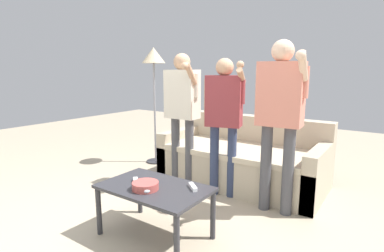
{
  "coord_description": "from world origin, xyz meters",
  "views": [
    {
      "loc": [
        1.7,
        -1.75,
        1.36
      ],
      "look_at": [
        0.15,
        0.49,
        0.87
      ],
      "focal_mm": 28.26,
      "sensor_mm": 36.0,
      "label": 1
    }
  ],
  "objects_px": {
    "floor_lamp": "(154,64)",
    "player_center": "(224,111)",
    "coffee_table": "(155,193)",
    "game_remote_nunchuk": "(148,190)",
    "player_left": "(182,104)",
    "player_right": "(280,107)",
    "snack_bowl": "(145,186)",
    "couch": "(243,160)",
    "game_remote_wand_near": "(193,187)",
    "game_remote_wand_far": "(136,182)"
  },
  "relations": [
    {
      "from": "snack_bowl",
      "to": "game_remote_wand_near",
      "type": "xyz_separation_m",
      "value": [
        0.3,
        0.23,
        -0.01
      ]
    },
    {
      "from": "couch",
      "to": "coffee_table",
      "type": "distance_m",
      "value": 1.58
    },
    {
      "from": "game_remote_nunchuk",
      "to": "floor_lamp",
      "type": "relative_size",
      "value": 0.05
    },
    {
      "from": "player_left",
      "to": "game_remote_wand_near",
      "type": "relative_size",
      "value": 11.6
    },
    {
      "from": "game_remote_wand_near",
      "to": "coffee_table",
      "type": "bearing_deg",
      "value": -154.18
    },
    {
      "from": "game_remote_nunchuk",
      "to": "player_left",
      "type": "xyz_separation_m",
      "value": [
        -0.57,
        1.21,
        0.52
      ]
    },
    {
      "from": "player_left",
      "to": "player_center",
      "type": "xyz_separation_m",
      "value": [
        0.57,
        -0.02,
        -0.04
      ]
    },
    {
      "from": "game_remote_wand_near",
      "to": "player_left",
      "type": "bearing_deg",
      "value": 130.45
    },
    {
      "from": "coffee_table",
      "to": "player_right",
      "type": "height_order",
      "value": "player_right"
    },
    {
      "from": "coffee_table",
      "to": "game_remote_wand_near",
      "type": "height_order",
      "value": "game_remote_wand_near"
    },
    {
      "from": "floor_lamp",
      "to": "player_center",
      "type": "xyz_separation_m",
      "value": [
        1.44,
        -0.52,
        -0.52
      ]
    },
    {
      "from": "game_remote_wand_near",
      "to": "game_remote_nunchuk",
      "type": "bearing_deg",
      "value": -131.46
    },
    {
      "from": "coffee_table",
      "to": "floor_lamp",
      "type": "height_order",
      "value": "floor_lamp"
    },
    {
      "from": "snack_bowl",
      "to": "game_remote_wand_far",
      "type": "distance_m",
      "value": 0.16
    },
    {
      "from": "floor_lamp",
      "to": "player_center",
      "type": "bearing_deg",
      "value": -19.81
    },
    {
      "from": "floor_lamp",
      "to": "game_remote_wand_near",
      "type": "xyz_separation_m",
      "value": [
        1.69,
        -1.45,
        -1.01
      ]
    },
    {
      "from": "player_center",
      "to": "snack_bowl",
      "type": "bearing_deg",
      "value": -92.94
    },
    {
      "from": "snack_bowl",
      "to": "coffee_table",
      "type": "bearing_deg",
      "value": 79.76
    },
    {
      "from": "floor_lamp",
      "to": "player_left",
      "type": "distance_m",
      "value": 1.12
    },
    {
      "from": "coffee_table",
      "to": "player_right",
      "type": "distance_m",
      "value": 1.37
    },
    {
      "from": "game_remote_wand_near",
      "to": "game_remote_wand_far",
      "type": "distance_m",
      "value": 0.49
    },
    {
      "from": "couch",
      "to": "game_remote_wand_near",
      "type": "bearing_deg",
      "value": -80.6
    },
    {
      "from": "game_remote_nunchuk",
      "to": "couch",
      "type": "bearing_deg",
      "value": 90.11
    },
    {
      "from": "coffee_table",
      "to": "game_remote_wand_near",
      "type": "xyz_separation_m",
      "value": [
        0.28,
        0.14,
        0.07
      ]
    },
    {
      "from": "couch",
      "to": "game_remote_nunchuk",
      "type": "relative_size",
      "value": 22.0
    },
    {
      "from": "game_remote_nunchuk",
      "to": "player_right",
      "type": "relative_size",
      "value": 0.05
    },
    {
      "from": "snack_bowl",
      "to": "game_remote_nunchuk",
      "type": "distance_m",
      "value": 0.08
    },
    {
      "from": "coffee_table",
      "to": "player_center",
      "type": "height_order",
      "value": "player_center"
    },
    {
      "from": "game_remote_nunchuk",
      "to": "game_remote_wand_far",
      "type": "height_order",
      "value": "game_remote_nunchuk"
    },
    {
      "from": "player_left",
      "to": "player_right",
      "type": "bearing_deg",
      "value": -3.48
    },
    {
      "from": "player_center",
      "to": "game_remote_wand_near",
      "type": "bearing_deg",
      "value": -75.45
    },
    {
      "from": "floor_lamp",
      "to": "player_right",
      "type": "bearing_deg",
      "value": -15.6
    },
    {
      "from": "snack_bowl",
      "to": "floor_lamp",
      "type": "xyz_separation_m",
      "value": [
        -1.38,
        1.68,
        0.99
      ]
    },
    {
      "from": "player_right",
      "to": "coffee_table",
      "type": "bearing_deg",
      "value": -123.17
    },
    {
      "from": "floor_lamp",
      "to": "game_remote_wand_near",
      "type": "distance_m",
      "value": 2.44
    },
    {
      "from": "coffee_table",
      "to": "floor_lamp",
      "type": "distance_m",
      "value": 2.38
    },
    {
      "from": "coffee_table",
      "to": "player_right",
      "type": "bearing_deg",
      "value": 56.83
    },
    {
      "from": "couch",
      "to": "game_remote_nunchuk",
      "type": "height_order",
      "value": "couch"
    },
    {
      "from": "player_left",
      "to": "game_remote_wand_far",
      "type": "distance_m",
      "value": 1.29
    },
    {
      "from": "game_remote_nunchuk",
      "to": "player_right",
      "type": "xyz_separation_m",
      "value": [
        0.61,
        1.14,
        0.57
      ]
    },
    {
      "from": "floor_lamp",
      "to": "game_remote_nunchuk",
      "type": "bearing_deg",
      "value": -49.78
    },
    {
      "from": "player_left",
      "to": "game_remote_wand_near",
      "type": "bearing_deg",
      "value": -49.55
    },
    {
      "from": "game_remote_wand_near",
      "to": "player_right",
      "type": "bearing_deg",
      "value": 66.68
    },
    {
      "from": "player_center",
      "to": "player_right",
      "type": "bearing_deg",
      "value": -5.14
    },
    {
      "from": "coffee_table",
      "to": "floor_lamp",
      "type": "relative_size",
      "value": 0.53
    },
    {
      "from": "game_remote_nunchuk",
      "to": "game_remote_wand_near",
      "type": "bearing_deg",
      "value": 48.54
    },
    {
      "from": "coffee_table",
      "to": "game_remote_nunchuk",
      "type": "bearing_deg",
      "value": -68.53
    },
    {
      "from": "game_remote_nunchuk",
      "to": "game_remote_wand_near",
      "type": "relative_size",
      "value": 0.65
    },
    {
      "from": "game_remote_nunchuk",
      "to": "player_left",
      "type": "relative_size",
      "value": 0.06
    },
    {
      "from": "snack_bowl",
      "to": "game_remote_wand_near",
      "type": "height_order",
      "value": "snack_bowl"
    }
  ]
}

